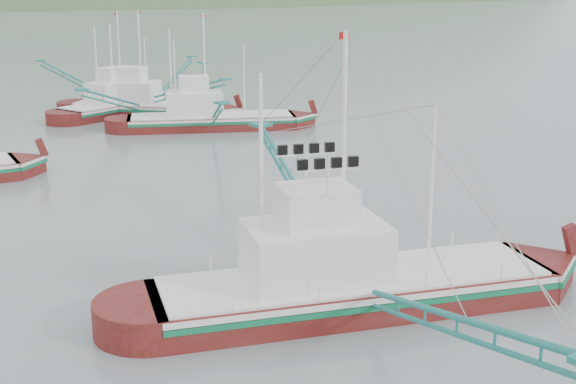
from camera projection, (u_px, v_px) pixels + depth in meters
ground at (367, 289)px, 35.85m from camera, size 1200.00×1200.00×0.00m
main_boat at (351, 252)px, 33.23m from camera, size 17.53×29.76×12.47m
bg_boat_right at (210, 104)px, 72.03m from camera, size 16.77×25.44×11.01m
bg_boat_far at (124, 93)px, 80.24m from camera, size 15.19×25.95×10.77m
bg_boat_extra at (146, 92)px, 78.46m from camera, size 23.25×21.88×11.01m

